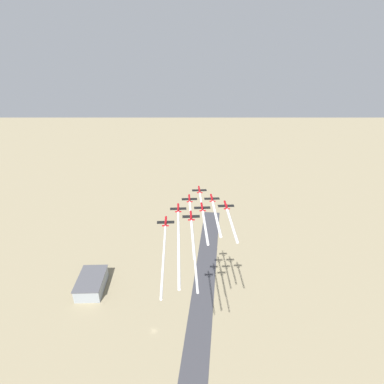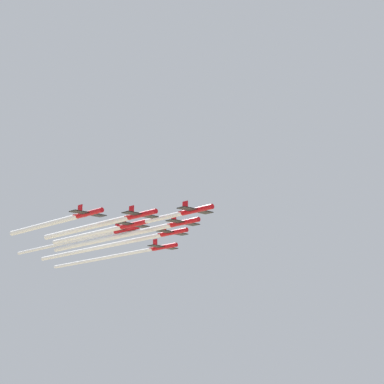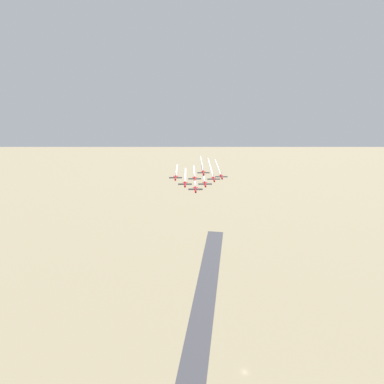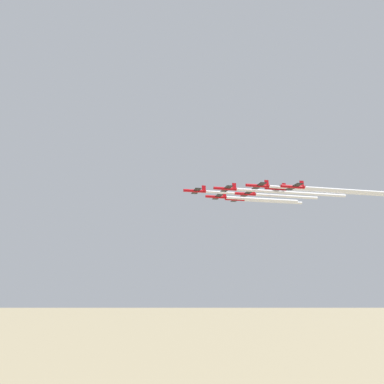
# 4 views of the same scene
# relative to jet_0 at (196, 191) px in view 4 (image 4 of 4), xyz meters

# --- Properties ---
(jet_0) EXTENTS (9.27, 8.68, 3.11)m
(jet_0) POSITION_rel_jet_0_xyz_m (0.00, 0.00, 0.00)
(jet_0) COLOR #B20C14
(jet_1) EXTENTS (9.27, 8.68, 3.11)m
(jet_1) POSITION_rel_jet_0_xyz_m (-10.90, 6.18, -0.23)
(jet_1) COLOR #B20C14
(jet_2) EXTENTS (9.27, 8.68, 3.11)m
(jet_2) POSITION_rel_jet_0_xyz_m (-10.70, -6.53, -0.24)
(jet_2) COLOR #B20C14
(jet_3) EXTENTS (9.27, 8.68, 3.11)m
(jet_3) POSITION_rel_jet_0_xyz_m (-21.81, 12.36, -0.27)
(jet_3) COLOR #B20C14
(jet_4) EXTENTS (9.27, 8.68, 3.11)m
(jet_4) POSITION_rel_jet_0_xyz_m (-21.60, -0.35, -0.02)
(jet_4) COLOR #B20C14
(jet_5) EXTENTS (9.27, 8.68, 3.11)m
(jet_5) POSITION_rel_jet_0_xyz_m (-21.40, -13.06, 0.79)
(jet_5) COLOR #B20C14
(jet_6) EXTENTS (9.27, 8.68, 3.11)m
(jet_6) POSITION_rel_jet_0_xyz_m (-32.71, 18.53, -1.85)
(jet_6) COLOR #B20C14
(jet_7) EXTENTS (9.27, 8.68, 3.11)m
(jet_7) POSITION_rel_jet_0_xyz_m (-32.51, 5.83, 1.12)
(jet_7) COLOR #B20C14
(smoke_trail_0) EXTENTS (46.16, 1.77, 1.02)m
(smoke_trail_0) POSITION_rel_jet_0_xyz_m (-27.33, -0.44, -0.05)
(smoke_trail_0) COLOR white
(smoke_trail_1) EXTENTS (48.90, 1.98, 1.19)m
(smoke_trail_1) POSITION_rel_jet_0_xyz_m (-39.60, 5.71, -0.27)
(smoke_trail_1) COLOR white
(smoke_trail_2) EXTENTS (33.94, 1.81, 1.25)m
(smoke_trail_2) POSITION_rel_jet_0_xyz_m (-31.91, -6.87, -0.28)
(smoke_trail_2) COLOR white
(smoke_trail_3) EXTENTS (54.96, 2.00, 1.11)m
(smoke_trail_3) POSITION_rel_jet_0_xyz_m (-53.54, 11.84, -0.32)
(smoke_trail_3) COLOR white
(smoke_trail_4) EXTENTS (29.10, 1.62, 1.14)m
(smoke_trail_4) POSITION_rel_jet_0_xyz_m (-40.40, -0.66, -0.07)
(smoke_trail_4) COLOR white
(smoke_trail_5) EXTENTS (29.29, 1.68, 1.20)m
(smoke_trail_5) POSITION_rel_jet_0_xyz_m (-40.29, -13.36, 0.75)
(smoke_trail_5) COLOR white
(smoke_trail_6) EXTENTS (46.96, 1.68, 0.92)m
(smoke_trail_6) POSITION_rel_jet_0_xyz_m (-60.44, 18.08, -1.89)
(smoke_trail_6) COLOR white
(smoke_trail_7) EXTENTS (47.46, 1.64, 0.87)m
(smoke_trail_7) POSITION_rel_jet_0_xyz_m (-60.49, 5.37, 1.07)
(smoke_trail_7) COLOR white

